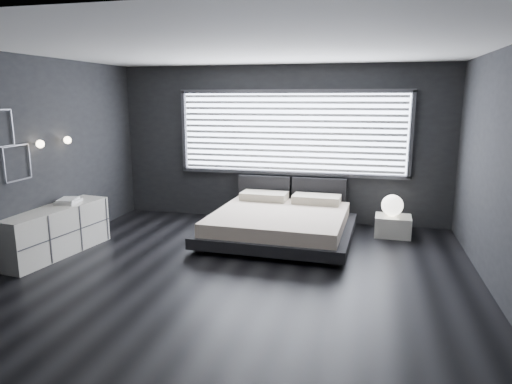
# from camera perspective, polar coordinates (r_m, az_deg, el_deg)

# --- Properties ---
(room) EXTENTS (6.04, 6.00, 2.80)m
(room) POSITION_cam_1_polar(r_m,az_deg,el_deg) (5.64, -2.04, 3.26)
(room) COLOR black
(room) RESTS_ON ground
(window) EXTENTS (4.14, 0.09, 1.52)m
(window) POSITION_cam_1_polar(r_m,az_deg,el_deg) (8.20, 4.44, 7.37)
(window) COLOR white
(window) RESTS_ON ground
(headboard) EXTENTS (1.96, 0.16, 0.52)m
(headboard) POSITION_cam_1_polar(r_m,az_deg,el_deg) (8.28, 4.43, 0.15)
(headboard) COLOR black
(headboard) RESTS_ON ground
(sconce_near) EXTENTS (0.18, 0.11, 0.11)m
(sconce_near) POSITION_cam_1_polar(r_m,az_deg,el_deg) (7.01, -25.39, 5.45)
(sconce_near) COLOR silver
(sconce_near) RESTS_ON ground
(sconce_far) EXTENTS (0.18, 0.11, 0.11)m
(sconce_far) POSITION_cam_1_polar(r_m,az_deg,el_deg) (7.48, -22.52, 6.02)
(sconce_far) COLOR silver
(sconce_far) RESTS_ON ground
(wall_art_lower) EXTENTS (0.01, 0.48, 0.48)m
(wall_art_lower) POSITION_cam_1_polar(r_m,az_deg,el_deg) (6.82, -27.66, 3.23)
(wall_art_lower) COLOR #47474C
(wall_art_lower) RESTS_ON ground
(bed) EXTENTS (2.35, 2.26, 0.59)m
(bed) POSITION_cam_1_polar(r_m,az_deg,el_deg) (7.30, 3.01, -3.83)
(bed) COLOR black
(bed) RESTS_ON ground
(nightstand) EXTENTS (0.59, 0.50, 0.33)m
(nightstand) POSITION_cam_1_polar(r_m,az_deg,el_deg) (7.82, 16.73, -4.08)
(nightstand) COLOR beige
(nightstand) RESTS_ON ground
(orb_lamp) EXTENTS (0.35, 0.35, 0.35)m
(orb_lamp) POSITION_cam_1_polar(r_m,az_deg,el_deg) (7.76, 16.68, -1.60)
(orb_lamp) COLOR white
(orb_lamp) RESTS_ON nightstand
(dresser) EXTENTS (0.72, 1.78, 0.69)m
(dresser) POSITION_cam_1_polar(r_m,az_deg,el_deg) (7.18, -23.76, -4.51)
(dresser) COLOR beige
(dresser) RESTS_ON ground
(book_stack) EXTENTS (0.33, 0.41, 0.08)m
(book_stack) POSITION_cam_1_polar(r_m,az_deg,el_deg) (7.31, -22.43, -1.04)
(book_stack) COLOR silver
(book_stack) RESTS_ON dresser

